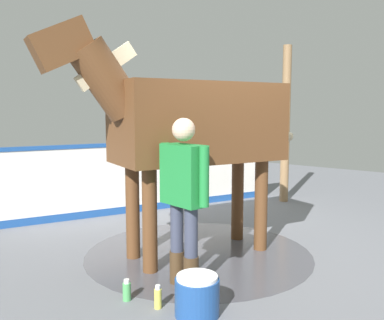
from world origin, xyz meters
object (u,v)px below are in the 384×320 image
Objects in this scene: wash_bucket at (197,296)px; horse at (190,123)px; bottle_spray at (127,291)px; handler at (184,191)px; bottle_shampoo at (158,298)px.

horse is at bearing 41.01° from wash_bucket.
bottle_spray is (-1.30, -0.31, -1.48)m from horse.
handler is at bearing -19.83° from bottle_spray.
wash_bucket is at bearing -119.18° from handler.
wash_bucket reaches higher than bottle_spray.
horse is at bearing 45.59° from handler.
handler is 7.83× the size of bottle_shampoo.
handler is (-0.73, -0.51, -0.62)m from horse.
wash_bucket is at bearing -75.05° from bottle_spray.
handler reaches higher than wash_bucket.
bottle_shampoo is (-1.24, -0.63, -1.48)m from horse.
horse reaches higher than bottle_shampoo.
bottle_spray is (-0.06, 0.33, -0.01)m from bottle_shampoo.
wash_bucket is 1.80× the size of bottle_shampoo.
bottle_shampoo is at bearing 49.49° from horse.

